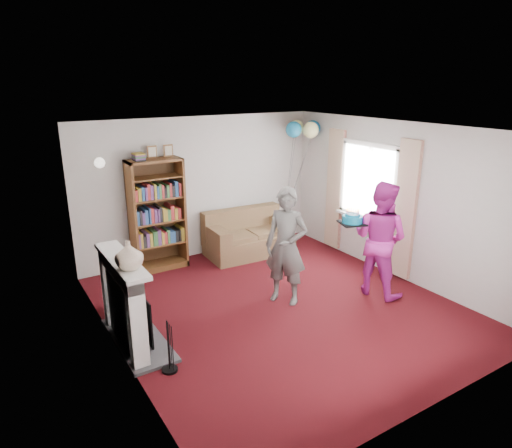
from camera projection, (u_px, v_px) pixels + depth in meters
ground at (280, 307)px, 6.50m from camera, size 5.00×5.00×0.00m
wall_back at (201, 187)px, 8.15m from camera, size 4.50×0.02×2.50m
wall_left at (112, 256)px, 4.98m from camera, size 0.02×5.00×2.50m
wall_right at (397, 201)px, 7.27m from camera, size 0.02×5.00×2.50m
ceiling at (283, 128)px, 5.74m from camera, size 4.50×5.00×0.01m
fireplace at (128, 306)px, 5.45m from camera, size 0.55×1.80×1.12m
window_bay at (367, 196)px, 7.74m from camera, size 0.14×2.02×2.20m
wall_sconce at (99, 163)px, 6.96m from camera, size 0.16×0.23×0.16m
bookcase at (157, 216)px, 7.62m from camera, size 0.89×0.42×2.09m
sofa at (247, 237)px, 8.43m from camera, size 1.54×0.82×0.82m
wicker_basket at (125, 300)px, 6.35m from camera, size 0.41×0.41×0.37m
person_striped at (286, 246)px, 6.43m from camera, size 0.68×0.74×1.69m
person_magenta at (380, 239)px, 6.69m from camera, size 0.86×0.98×1.72m
birthday_cake at (352, 219)px, 6.56m from camera, size 0.34×0.34×0.22m
balloons at (303, 129)px, 8.44m from camera, size 0.93×0.74×1.73m
mantel_vase at (129, 255)px, 4.92m from camera, size 0.36×0.36×0.32m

